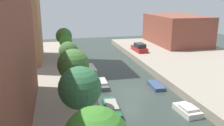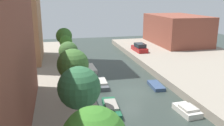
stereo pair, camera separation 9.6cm
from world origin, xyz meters
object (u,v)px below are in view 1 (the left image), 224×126
at_px(moored_boat_left_4, 90,69).
at_px(moored_boat_right_2, 187,110).
at_px(street_tree_4, 66,42).
at_px(moored_boat_left_3, 102,83).
at_px(low_block_right, 176,29).
at_px(street_tree_1, 80,88).
at_px(street_tree_5, 64,36).
at_px(street_tree_2, 73,65).
at_px(moored_boat_left_2, 112,108).
at_px(moored_boat_right_3, 156,86).
at_px(street_tree_3, 68,51).
at_px(parked_car, 139,48).

relative_size(moored_boat_left_4, moored_boat_right_2, 1.44).
xyz_separation_m(street_tree_4, moored_boat_left_3, (4.12, -6.35, -4.51)).
relative_size(low_block_right, street_tree_1, 2.83).
bearing_deg(street_tree_5, low_block_right, 16.25).
distance_m(street_tree_5, moored_boat_left_3, 14.55).
relative_size(street_tree_2, moored_boat_left_2, 1.20).
height_order(low_block_right, moored_boat_left_4, low_block_right).
bearing_deg(moored_boat_left_3, moored_boat_left_2, -93.51).
bearing_deg(moored_boat_right_3, street_tree_4, 141.84).
bearing_deg(street_tree_1, moored_boat_right_3, 45.12).
height_order(moored_boat_left_3, moored_boat_left_4, moored_boat_left_3).
bearing_deg(street_tree_5, street_tree_4, -90.00).
height_order(street_tree_3, street_tree_4, street_tree_3).
height_order(street_tree_4, parked_car, street_tree_4).
relative_size(low_block_right, moored_boat_left_4, 3.47).
height_order(low_block_right, street_tree_3, low_block_right).
relative_size(moored_boat_left_3, moored_boat_left_4, 1.00).
xyz_separation_m(moored_boat_left_4, moored_boat_right_2, (7.29, -16.70, 0.04)).
bearing_deg(street_tree_5, moored_boat_left_2, -79.89).
xyz_separation_m(street_tree_5, moored_boat_right_2, (10.91, -22.84, -4.35)).
relative_size(street_tree_1, street_tree_2, 0.99).
distance_m(low_block_right, parked_car, 12.63).
xyz_separation_m(street_tree_2, street_tree_3, (0.00, 7.54, -0.33)).
height_order(low_block_right, moored_boat_right_3, low_block_right).
relative_size(parked_car, moored_boat_right_2, 1.54).
distance_m(street_tree_4, moored_boat_left_4, 5.85).
bearing_deg(street_tree_4, moored_boat_right_2, -55.61).
xyz_separation_m(street_tree_5, moored_boat_left_4, (3.62, -6.14, -4.39)).
relative_size(street_tree_5, moored_boat_right_3, 1.50).
xyz_separation_m(street_tree_3, moored_boat_left_2, (3.67, -7.70, -4.42)).
relative_size(street_tree_2, street_tree_4, 1.16).
height_order(street_tree_5, moored_boat_left_2, street_tree_5).
bearing_deg(moored_boat_left_4, street_tree_1, -100.23).
distance_m(low_block_right, moored_boat_right_3, 27.20).
relative_size(street_tree_3, street_tree_5, 0.97).
bearing_deg(moored_boat_right_2, moored_boat_left_4, 113.59).
height_order(moored_boat_left_3, moored_boat_right_2, moored_boat_right_2).
bearing_deg(moored_boat_right_3, low_block_right, 57.63).
distance_m(parked_car, moored_boat_left_3, 17.87).
xyz_separation_m(street_tree_2, moored_boat_left_2, (3.67, -0.16, -4.75)).
bearing_deg(moored_boat_right_2, street_tree_3, 137.55).
xyz_separation_m(street_tree_1, street_tree_2, (0.00, 5.83, 0.12)).
bearing_deg(low_block_right, moored_boat_left_3, -135.68).
bearing_deg(moored_boat_left_3, street_tree_4, 122.93).
bearing_deg(street_tree_2, street_tree_5, 90.00).
bearing_deg(parked_car, street_tree_4, -150.39).
relative_size(street_tree_3, moored_boat_right_2, 1.59).
bearing_deg(moored_boat_left_3, moored_boat_right_2, -54.68).
xyz_separation_m(low_block_right, parked_car, (-10.80, -6.05, -2.52)).
height_order(parked_car, moored_boat_left_2, parked_car).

